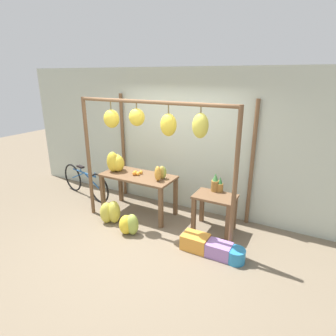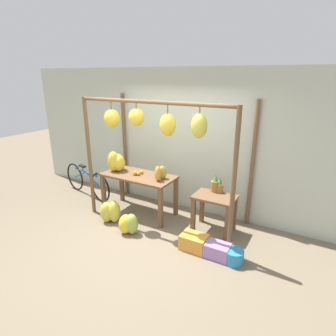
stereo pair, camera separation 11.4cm
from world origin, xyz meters
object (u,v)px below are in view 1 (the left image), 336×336
(parked_bicycle, at_px, (85,182))
(banana_pile_on_table, at_px, (116,163))
(banana_pile_ground_right, at_px, (129,225))
(pineapple_cluster, at_px, (217,184))
(papaya_pile, at_px, (161,173))
(fruit_crate_purple, at_px, (219,250))
(orange_pile, at_px, (137,173))
(banana_pile_ground_left, at_px, (111,212))
(fruit_crate_white, at_px, (195,242))
(blue_bucket, at_px, (236,256))

(parked_bicycle, bearing_deg, banana_pile_on_table, -5.84)
(banana_pile_ground_right, bearing_deg, pineapple_cluster, 40.80)
(parked_bicycle, xyz_separation_m, papaya_pile, (2.04, -0.09, 0.59))
(banana_pile_on_table, height_order, fruit_crate_purple, banana_pile_on_table)
(banana_pile_ground_right, bearing_deg, parked_bicycle, 155.17)
(orange_pile, height_order, papaya_pile, papaya_pile)
(banana_pile_ground_left, xyz_separation_m, fruit_crate_purple, (2.14, -0.05, -0.09))
(banana_pile_on_table, bearing_deg, fruit_crate_white, -16.49)
(banana_pile_on_table, bearing_deg, parked_bicycle, 174.16)
(pineapple_cluster, distance_m, fruit_crate_purple, 1.20)
(blue_bucket, bearing_deg, pineapple_cluster, 125.67)
(orange_pile, relative_size, blue_bucket, 0.70)
(banana_pile_on_table, distance_m, blue_bucket, 2.88)
(pineapple_cluster, distance_m, fruit_crate_white, 1.12)
(banana_pile_ground_right, bearing_deg, blue_bucket, 3.85)
(banana_pile_ground_left, bearing_deg, fruit_crate_white, -1.24)
(orange_pile, xyz_separation_m, blue_bucket, (2.17, -0.63, -0.74))
(banana_pile_on_table, bearing_deg, blue_bucket, -13.01)
(banana_pile_ground_right, xyz_separation_m, papaya_pile, (0.21, 0.75, 0.76))
(pineapple_cluster, bearing_deg, fruit_crate_white, -90.52)
(orange_pile, xyz_separation_m, fruit_crate_purple, (1.91, -0.62, -0.74))
(orange_pile, distance_m, fruit_crate_purple, 2.14)
(banana_pile_on_table, relative_size, parked_bicycle, 0.27)
(banana_pile_on_table, distance_m, banana_pile_ground_left, 1.00)
(banana_pile_ground_left, relative_size, papaya_pile, 1.37)
(fruit_crate_white, distance_m, fruit_crate_purple, 0.40)
(banana_pile_ground_left, xyz_separation_m, fruit_crate_white, (1.74, -0.04, -0.08))
(parked_bicycle, bearing_deg, fruit_crate_white, -13.02)
(papaya_pile, bearing_deg, banana_pile_ground_right, -105.79)
(orange_pile, bearing_deg, parked_bicycle, 176.46)
(pineapple_cluster, height_order, blue_bucket, pineapple_cluster)
(orange_pile, bearing_deg, fruit_crate_white, -21.79)
(banana_pile_ground_right, bearing_deg, fruit_crate_white, 7.04)
(banana_pile_ground_right, bearing_deg, banana_pile_ground_left, 161.48)
(pineapple_cluster, xyz_separation_m, parked_bicycle, (-3.02, -0.19, -0.45))
(fruit_crate_white, bearing_deg, blue_bucket, -1.93)
(banana_pile_ground_right, height_order, blue_bucket, banana_pile_ground_right)
(parked_bicycle, xyz_separation_m, fruit_crate_purple, (3.41, -0.71, -0.24))
(papaya_pile, height_order, fruit_crate_purple, papaya_pile)
(banana_pile_ground_left, distance_m, banana_pile_ground_right, 0.58)
(blue_bucket, distance_m, fruit_crate_purple, 0.26)
(fruit_crate_white, height_order, blue_bucket, fruit_crate_white)
(fruit_crate_white, xyz_separation_m, fruit_crate_purple, (0.40, -0.01, -0.01))
(banana_pile_ground_right, bearing_deg, orange_pile, 113.19)
(blue_bucket, bearing_deg, banana_pile_ground_right, -176.15)
(parked_bicycle, bearing_deg, banana_pile_ground_right, -24.83)
(banana_pile_on_table, relative_size, orange_pile, 2.25)
(banana_pile_on_table, relative_size, blue_bucket, 1.59)
(orange_pile, xyz_separation_m, fruit_crate_white, (1.51, -0.60, -0.72))
(orange_pile, bearing_deg, blue_bucket, -16.09)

